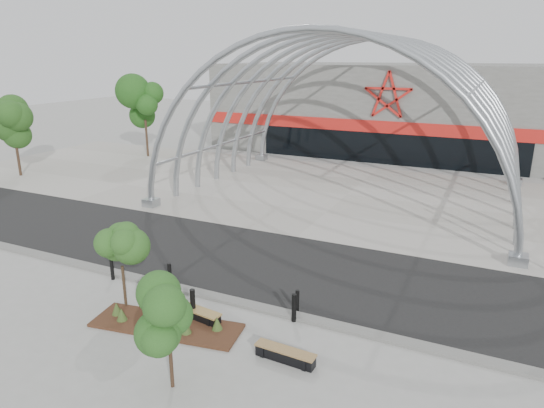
% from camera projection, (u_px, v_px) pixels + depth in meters
% --- Properties ---
extents(ground, '(140.00, 140.00, 0.00)m').
position_uv_depth(ground, '(227.00, 297.00, 18.39)').
color(ground, '#989792').
rests_on(ground, ground).
extents(road, '(140.00, 7.00, 0.02)m').
position_uv_depth(road, '(267.00, 263.00, 21.40)').
color(road, black).
rests_on(road, ground).
extents(forecourt, '(60.00, 17.00, 0.04)m').
position_uv_depth(forecourt, '(347.00, 195.00, 31.76)').
color(forecourt, '#A7A297').
rests_on(forecourt, ground).
extents(kerb, '(60.00, 0.50, 0.12)m').
position_uv_depth(kerb, '(224.00, 299.00, 18.15)').
color(kerb, slate).
rests_on(kerb, ground).
extents(arena_building, '(34.00, 15.24, 8.00)m').
position_uv_depth(arena_building, '(404.00, 108.00, 46.09)').
color(arena_building, slate).
rests_on(arena_building, ground).
extents(vault_canopy, '(20.80, 15.80, 20.36)m').
position_uv_depth(vault_canopy, '(347.00, 195.00, 31.76)').
color(vault_canopy, '#9AA0A5').
rests_on(vault_canopy, ground).
extents(planting_bed, '(5.32, 2.34, 0.54)m').
position_uv_depth(planting_bed, '(165.00, 322.00, 16.42)').
color(planting_bed, '#361C16').
rests_on(planting_bed, ground).
extents(street_tree_0, '(1.41, 1.41, 3.22)m').
position_uv_depth(street_tree_0, '(120.00, 249.00, 16.96)').
color(street_tree_0, black).
rests_on(street_tree_0, ground).
extents(street_tree_1, '(1.30, 1.30, 3.08)m').
position_uv_depth(street_tree_1, '(168.00, 316.00, 12.80)').
color(street_tree_1, black).
rests_on(street_tree_1, ground).
extents(bench_0, '(2.12, 0.73, 0.44)m').
position_uv_depth(bench_0, '(195.00, 314.00, 16.80)').
color(bench_0, black).
rests_on(bench_0, ground).
extents(bench_1, '(1.93, 0.51, 0.40)m').
position_uv_depth(bench_1, '(285.00, 355.00, 14.52)').
color(bench_1, black).
rests_on(bench_1, ground).
extents(bollard_0, '(0.14, 0.14, 0.90)m').
position_uv_depth(bollard_0, '(112.00, 269.00, 19.74)').
color(bollard_0, black).
rests_on(bollard_0, ground).
extents(bollard_1, '(0.16, 0.16, 1.00)m').
position_uv_depth(bollard_1, '(170.00, 275.00, 19.09)').
color(bollard_1, black).
rests_on(bollard_1, ground).
extents(bollard_2, '(0.18, 0.18, 1.14)m').
position_uv_depth(bollard_2, '(193.00, 304.00, 16.72)').
color(bollard_2, black).
rests_on(bollard_2, ground).
extents(bollard_3, '(0.17, 0.17, 1.03)m').
position_uv_depth(bollard_3, '(294.00, 308.00, 16.59)').
color(bollard_3, black).
rests_on(bollard_3, ground).
extents(bollard_4, '(0.14, 0.14, 0.87)m').
position_uv_depth(bollard_4, '(297.00, 301.00, 17.20)').
color(bollard_4, black).
rests_on(bollard_4, ground).
extents(bg_tree_0, '(3.00, 3.00, 6.45)m').
position_uv_depth(bg_tree_0, '(144.00, 105.00, 42.47)').
color(bg_tree_0, '#312116').
rests_on(bg_tree_0, ground).
extents(bg_tree_2, '(2.55, 2.55, 5.38)m').
position_uv_depth(bg_tree_2, '(13.00, 125.00, 35.70)').
color(bg_tree_2, black).
rests_on(bg_tree_2, ground).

